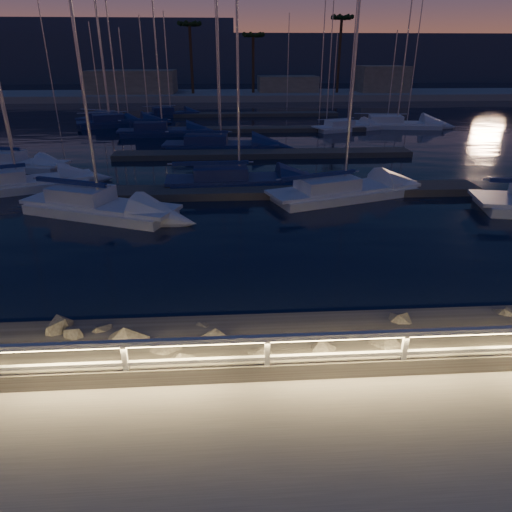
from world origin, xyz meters
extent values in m
plane|color=#A59F95|center=(0.00, 0.00, 0.00)|extent=(400.00, 400.00, 0.00)
cube|color=#A59F95|center=(0.00, -2.50, -0.10)|extent=(240.00, 5.00, 0.20)
cube|color=slate|center=(0.00, 1.50, -0.30)|extent=(240.00, 3.45, 1.29)
plane|color=black|center=(0.00, 80.00, -0.60)|extent=(320.00, 320.00, 0.00)
plane|color=black|center=(0.00, 0.00, -1.20)|extent=(400.00, 400.00, 0.00)
cube|color=silver|center=(-5.00, 0.00, 0.50)|extent=(0.11, 0.11, 1.00)
cube|color=silver|center=(-2.00, 0.00, 0.50)|extent=(0.11, 0.11, 1.00)
cube|color=silver|center=(1.00, 0.00, 0.50)|extent=(0.11, 0.11, 1.00)
cube|color=silver|center=(0.00, 0.00, 1.00)|extent=(44.00, 0.12, 0.12)
cube|color=silver|center=(0.00, 0.00, 0.50)|extent=(44.00, 0.09, 0.09)
cube|color=#F0C96C|center=(0.00, -0.02, 0.92)|extent=(44.00, 0.04, 0.03)
sphere|color=slate|center=(1.00, 0.54, -0.01)|extent=(0.71, 0.71, 0.71)
sphere|color=slate|center=(-7.35, 2.55, -0.44)|extent=(1.02, 1.02, 1.02)
sphere|color=slate|center=(3.33, 0.83, -0.08)|extent=(0.92, 0.92, 0.92)
cube|color=#635B52|center=(0.00, 16.00, -0.40)|extent=(22.00, 2.00, 0.40)
cube|color=#635B52|center=(0.00, 26.00, -0.40)|extent=(22.00, 2.00, 0.40)
cube|color=#635B52|center=(0.00, 38.00, -0.40)|extent=(22.00, 2.00, 0.40)
cube|color=#635B52|center=(0.00, 50.00, -0.40)|extent=(22.00, 2.00, 0.40)
cube|color=#A59F95|center=(0.00, 74.00, -0.20)|extent=(160.00, 14.00, 1.20)
cube|color=gray|center=(-18.00, 74.00, 1.80)|extent=(14.00, 8.00, 4.00)
cube|color=gray|center=(8.00, 75.00, 1.30)|extent=(10.00, 6.00, 3.00)
cube|color=gray|center=(24.00, 74.00, 2.10)|extent=(8.00, 7.00, 4.60)
cylinder|color=#432D1F|center=(-8.00, 72.00, 5.65)|extent=(0.44, 0.44, 10.50)
cylinder|color=#432D1F|center=(2.00, 73.00, 4.90)|extent=(0.44, 0.44, 9.00)
cylinder|color=#432D1F|center=(16.00, 72.00, 6.15)|extent=(0.44, 0.44, 11.50)
cube|color=#353D52|center=(0.00, 130.00, 4.00)|extent=(220.00, 30.00, 14.00)
cube|color=#353D52|center=(-60.00, 140.00, 6.00)|extent=(120.00, 25.00, 18.00)
cube|color=silver|center=(-8.82, 13.16, -0.45)|extent=(7.52, 5.00, 0.61)
cube|color=silver|center=(-8.82, 13.16, -0.06)|extent=(7.93, 4.91, 0.17)
cube|color=silver|center=(-9.74, 13.55, 0.32)|extent=(3.26, 2.74, 0.72)
cylinder|color=#B4B4B9|center=(-8.82, 13.16, 6.26)|extent=(0.13, 0.13, 12.43)
cylinder|color=#B4B4B9|center=(-10.19, 13.74, 0.88)|extent=(4.15, 1.84, 0.09)
cube|color=navy|center=(-2.06, 17.56, -0.45)|extent=(7.79, 2.91, 0.60)
cube|color=navy|center=(-2.06, 17.56, -0.07)|extent=(8.41, 2.56, 0.16)
cube|color=navy|center=(-3.12, 17.52, 0.31)|extent=(3.07, 2.06, 0.71)
cylinder|color=#B4B4B9|center=(-2.06, 17.56, 6.70)|extent=(0.13, 0.13, 13.32)
cylinder|color=#B4B4B9|center=(-3.66, 17.49, 0.86)|extent=(4.80, 0.31, 0.09)
cube|color=silver|center=(3.46, 15.26, -0.45)|extent=(8.16, 4.96, 0.56)
cube|color=silver|center=(3.46, 15.26, -0.10)|extent=(8.64, 4.81, 0.15)
cube|color=silver|center=(2.45, 14.91, 0.26)|extent=(3.48, 2.81, 0.66)
cylinder|color=#B4B4B9|center=(3.46, 15.26, 6.72)|extent=(0.12, 0.12, 13.44)
cylinder|color=#B4B4B9|center=(1.94, 14.73, 0.77)|extent=(4.60, 1.65, 0.08)
cube|color=silver|center=(-16.68, 23.06, -0.45)|extent=(6.79, 3.84, 0.55)
cube|color=silver|center=(-16.68, 23.06, -0.10)|extent=(7.21, 3.68, 0.15)
cube|color=silver|center=(-17.55, 23.30, 0.25)|extent=(2.85, 2.24, 0.65)
cube|color=silver|center=(-14.45, 17.84, -0.45)|extent=(7.66, 5.02, 0.57)
cube|color=silver|center=(-14.45, 17.84, -0.09)|extent=(8.08, 4.92, 0.15)
cube|color=navy|center=(-3.16, 28.52, -0.45)|extent=(8.50, 3.32, 0.60)
cube|color=navy|center=(-3.16, 28.52, -0.07)|extent=(9.17, 2.94, 0.16)
cube|color=navy|center=(-4.31, 28.60, 0.31)|extent=(3.37, 2.29, 0.71)
cylinder|color=#B4B4B9|center=(-3.16, 28.52, 7.28)|extent=(0.13, 0.13, 14.48)
cylinder|color=#B4B4B9|center=(-4.89, 28.64, 0.86)|extent=(5.21, 0.43, 0.09)
cube|color=navy|center=(-15.15, 43.67, -0.45)|extent=(7.53, 5.10, 0.61)
cube|color=navy|center=(-15.15, 43.67, -0.06)|extent=(7.93, 5.01, 0.17)
cube|color=navy|center=(-16.06, 44.07, 0.33)|extent=(3.28, 2.77, 0.72)
cylinder|color=#B4B4B9|center=(-15.15, 43.67, 6.28)|extent=(0.13, 0.13, 12.46)
cylinder|color=#B4B4B9|center=(-16.52, 44.27, 0.88)|extent=(4.14, 1.90, 0.09)
cube|color=navy|center=(-8.65, 36.10, -0.45)|extent=(7.75, 3.10, 0.59)
cube|color=navy|center=(-8.65, 36.10, -0.07)|extent=(8.35, 2.77, 0.16)
cube|color=navy|center=(-9.70, 36.02, 0.30)|extent=(3.08, 2.11, 0.70)
cylinder|color=#B4B4B9|center=(-8.65, 36.10, 6.61)|extent=(0.13, 0.13, 13.15)
cylinder|color=#B4B4B9|center=(-10.22, 35.98, 0.84)|extent=(4.73, 0.45, 0.09)
cube|color=silver|center=(9.35, 38.08, -0.45)|extent=(6.99, 4.29, 0.48)
cube|color=silver|center=(9.35, 38.08, -0.15)|extent=(7.40, 4.16, 0.13)
cube|color=silver|center=(8.49, 37.78, 0.16)|extent=(2.98, 2.42, 0.56)
cylinder|color=#B4B4B9|center=(9.35, 38.08, 5.70)|extent=(0.10, 0.10, 11.52)
cylinder|color=#B4B4B9|center=(8.05, 37.62, 0.59)|extent=(3.93, 1.44, 0.07)
cube|color=silver|center=(14.89, 39.44, -0.45)|extent=(8.80, 4.12, 0.57)
cube|color=silver|center=(14.89, 39.44, -0.09)|extent=(9.43, 3.81, 0.15)
cube|color=silver|center=(13.73, 39.63, 0.27)|extent=(3.58, 2.61, 0.67)
cylinder|color=#B4B4B9|center=(14.89, 39.44, 7.36)|extent=(0.12, 0.12, 14.69)
cylinder|color=#B4B4B9|center=(13.15, 39.72, 0.79)|extent=(5.24, 0.92, 0.08)
cube|color=navy|center=(-9.39, 49.96, -0.45)|extent=(6.55, 3.73, 0.53)
cube|color=navy|center=(-9.39, 49.96, -0.11)|extent=(6.96, 3.57, 0.14)
cube|color=navy|center=(-10.22, 49.72, 0.22)|extent=(2.76, 2.17, 0.62)
cylinder|color=#B4B4B9|center=(-9.39, 49.96, 5.38)|extent=(0.12, 0.12, 10.80)
cylinder|color=#B4B4B9|center=(-10.63, 49.60, 0.70)|extent=(3.76, 1.16, 0.08)
cube|color=navy|center=(-13.88, 42.30, -0.45)|extent=(8.33, 4.94, 0.62)
cube|color=navy|center=(-13.88, 42.30, -0.06)|extent=(8.84, 4.77, 0.17)
cube|color=navy|center=(-14.92, 41.97, 0.33)|extent=(3.53, 2.83, 0.73)
cylinder|color=#B4B4B9|center=(-13.88, 42.30, 6.92)|extent=(0.13, 0.13, 13.72)
cylinder|color=#B4B4B9|center=(-15.44, 41.80, 0.89)|extent=(4.73, 1.61, 0.09)
camera|label=1|loc=(-2.76, -8.01, 6.48)|focal=32.00mm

